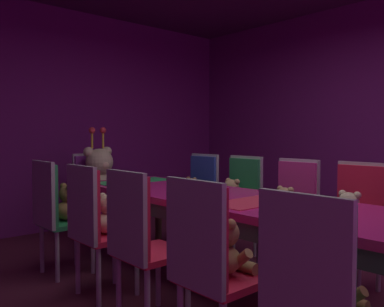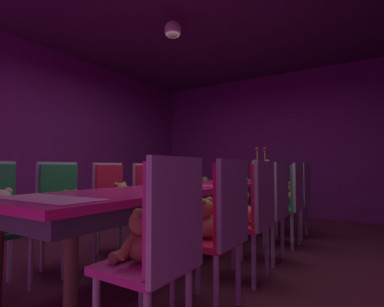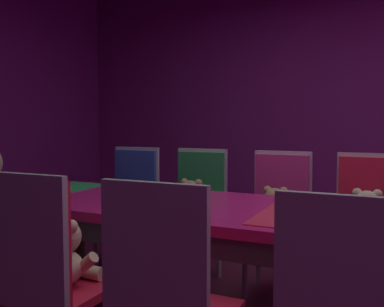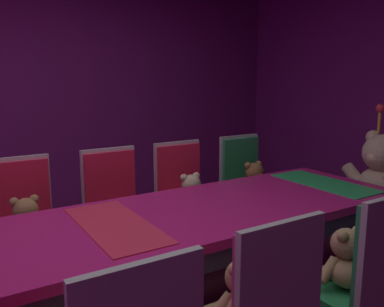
% 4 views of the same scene
% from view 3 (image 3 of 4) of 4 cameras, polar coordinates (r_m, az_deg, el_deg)
% --- Properties ---
extents(wall_right, '(0.12, 6.40, 2.80)m').
position_cam_3_polar(wall_right, '(4.77, 20.06, 6.39)').
color(wall_right, '#721E72').
rests_on(wall_right, ground_plane).
extents(banquet_table, '(0.90, 3.75, 0.75)m').
position_cam_3_polar(banquet_table, '(2.25, 13.71, -9.58)').
color(banquet_table, '#C61E72').
rests_on(banquet_table, ground_plane).
extents(teddy_left_2, '(0.26, 0.33, 0.31)m').
position_cam_3_polar(teddy_left_2, '(1.59, 20.45, -18.06)').
color(teddy_left_2, '#9E7247').
rests_on(teddy_left_2, chair_left_2).
extents(chair_left_3, '(0.42, 0.41, 0.98)m').
position_cam_3_polar(chair_left_3, '(1.62, -3.65, -17.17)').
color(chair_left_3, red).
rests_on(chair_left_3, ground_plane).
extents(chair_left_4, '(0.42, 0.41, 0.98)m').
position_cam_3_polar(chair_left_4, '(1.95, -19.31, -13.67)').
color(chair_left_4, red).
rests_on(chair_left_4, ground_plane).
extents(teddy_left_4, '(0.25, 0.32, 0.30)m').
position_cam_3_polar(teddy_left_4, '(2.06, -16.40, -12.92)').
color(teddy_left_4, beige).
rests_on(teddy_left_4, chair_left_4).
extents(chair_right_2, '(0.42, 0.41, 0.98)m').
position_cam_3_polar(chair_right_2, '(3.06, 22.21, -7.34)').
color(chair_right_2, red).
rests_on(chair_right_2, ground_plane).
extents(teddy_right_2, '(0.26, 0.33, 0.32)m').
position_cam_3_polar(teddy_right_2, '(2.91, 22.06, -7.94)').
color(teddy_right_2, beige).
rests_on(teddy_right_2, chair_right_2).
extents(chair_right_3, '(0.42, 0.41, 0.98)m').
position_cam_3_polar(chair_right_3, '(3.11, 11.52, -6.93)').
color(chair_right_3, '#CC338C').
rests_on(chair_right_3, ground_plane).
extents(teddy_right_3, '(0.24, 0.32, 0.30)m').
position_cam_3_polar(teddy_right_3, '(2.97, 10.85, -7.63)').
color(teddy_right_3, tan).
rests_on(teddy_right_3, chair_right_3).
extents(chair_right_4, '(0.42, 0.41, 0.98)m').
position_cam_3_polar(chair_right_4, '(3.33, 0.82, -6.12)').
color(chair_right_4, '#268C4C').
rests_on(chair_right_4, ground_plane).
extents(teddy_right_4, '(0.26, 0.33, 0.31)m').
position_cam_3_polar(teddy_right_4, '(3.20, -0.25, -6.61)').
color(teddy_right_4, tan).
rests_on(teddy_right_4, chair_right_4).
extents(chair_right_5, '(0.42, 0.41, 0.98)m').
position_cam_3_polar(chair_right_5, '(3.58, -7.90, -5.44)').
color(chair_right_5, '#2D47B2').
rests_on(chair_right_5, ground_plane).
extents(teddy_right_5, '(0.23, 0.30, 0.28)m').
position_cam_3_polar(teddy_right_5, '(3.47, -9.19, -6.06)').
color(teddy_right_5, '#9E7247').
rests_on(teddy_right_5, chair_right_5).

